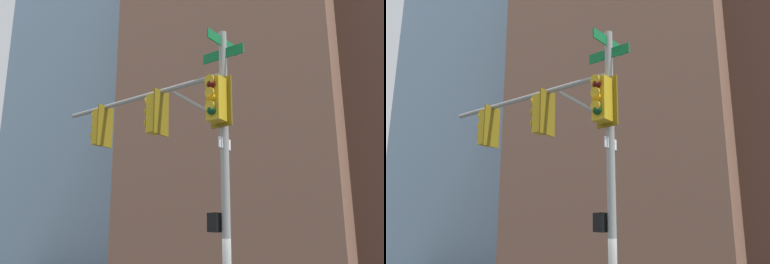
# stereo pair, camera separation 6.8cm
# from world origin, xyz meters

# --- Properties ---
(signal_pole_assembly) EXTENTS (1.94, 5.75, 7.23)m
(signal_pole_assembly) POSITION_xyz_m (0.65, 1.62, 4.99)
(signal_pole_assembly) COLOR gray
(signal_pole_assembly) RESTS_ON ground_plane
(building_brick_nearside) EXTENTS (23.95, 19.74, 38.25)m
(building_brick_nearside) POSITION_xyz_m (37.15, 9.78, 19.13)
(building_brick_nearside) COLOR #845B47
(building_brick_nearside) RESTS_ON ground_plane
(building_glass_tower) EXTENTS (27.33, 24.45, 55.36)m
(building_glass_tower) POSITION_xyz_m (47.91, 31.59, 27.68)
(building_glass_tower) COLOR #7A99B2
(building_glass_tower) RESTS_ON ground_plane
(building_brick_farside) EXTENTS (18.87, 17.88, 48.49)m
(building_brick_farside) POSITION_xyz_m (63.83, 16.11, 24.25)
(building_brick_farside) COLOR brown
(building_brick_farside) RESTS_ON ground_plane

